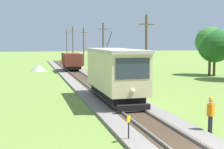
{
  "coord_description": "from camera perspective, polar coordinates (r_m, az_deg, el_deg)",
  "views": [
    {
      "loc": [
        -5.83,
        -9.55,
        4.37
      ],
      "look_at": [
        0.62,
        15.34,
        1.67
      ],
      "focal_mm": 51.07,
      "sensor_mm": 36.0,
      "label": 1
    }
  ],
  "objects": [
    {
      "name": "trackside_signal_marker",
      "position": [
        13.88,
        2.99,
        -9.48
      ],
      "size": [
        0.21,
        0.21,
        1.18
      ],
      "color": "black",
      "rests_on": "ground"
    },
    {
      "name": "freight_car",
      "position": [
        45.92,
        -7.22,
        2.43
      ],
      "size": [
        2.4,
        5.2,
        2.31
      ],
      "color": "maroon",
      "rests_on": "rail_right"
    },
    {
      "name": "tree_right_near",
      "position": [
        42.49,
        17.93,
        4.95
      ],
      "size": [
        4.28,
        4.28,
        5.96
      ],
      "color": "#4C3823",
      "rests_on": "ground"
    },
    {
      "name": "track_worker",
      "position": [
        15.85,
        17.24,
        -6.61
      ],
      "size": [
        0.45,
        0.42,
        1.78
      ],
      "rotation": [
        0.0,
        0.0,
        -0.9
      ],
      "color": "black",
      "rests_on": "ground"
    },
    {
      "name": "red_tram",
      "position": [
        22.52,
        0.55,
        0.45
      ],
      "size": [
        2.6,
        8.54,
        4.79
      ],
      "color": "beige",
      "rests_on": "rail_right"
    },
    {
      "name": "tree_left_near",
      "position": [
        42.72,
        17.19,
        5.61
      ],
      "size": [
        3.82,
        3.82,
        6.22
      ],
      "color": "#4C3823",
      "rests_on": "ground"
    },
    {
      "name": "utility_pole_far",
      "position": [
        56.86,
        -5.1,
        5.03
      ],
      "size": [
        1.4,
        0.33,
        6.71
      ],
      "color": "brown",
      "rests_on": "ground"
    },
    {
      "name": "utility_pole_horizon",
      "position": [
        82.85,
        -8.1,
        5.51
      ],
      "size": [
        1.4,
        0.52,
        7.36
      ],
      "color": "brown",
      "rests_on": "ground"
    },
    {
      "name": "gravel_pile",
      "position": [
        47.57,
        -13.05,
        1.18
      ],
      "size": [
        2.48,
        2.48,
        1.03
      ],
      "primitive_type": "cone",
      "color": "#9E998E",
      "rests_on": "ground"
    },
    {
      "name": "utility_pole_near_tram",
      "position": [
        26.44,
        6.19,
        3.76
      ],
      "size": [
        1.4,
        0.42,
        6.53
      ],
      "color": "brown",
      "rests_on": "ground"
    },
    {
      "name": "utility_pole_mid",
      "position": [
        41.61,
        -1.56,
        4.74
      ],
      "size": [
        1.4,
        0.28,
        6.73
      ],
      "color": "brown",
      "rests_on": "ground"
    },
    {
      "name": "utility_pole_distant",
      "position": [
        71.13,
        -7.02,
        5.54
      ],
      "size": [
        1.4,
        0.29,
        7.55
      ],
      "color": "brown",
      "rests_on": "ground"
    }
  ]
}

